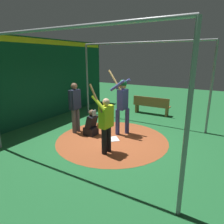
{
  "coord_description": "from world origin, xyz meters",
  "views": [
    {
      "loc": [
        3.08,
        -5.32,
        2.66
      ],
      "look_at": [
        0.0,
        0.0,
        0.95
      ],
      "focal_mm": 31.88,
      "sensor_mm": 36.0,
      "label": 1
    }
  ],
  "objects_px": {
    "batter": "(122,101)",
    "catcher": "(92,125)",
    "home_plate": "(112,139)",
    "umpire": "(75,105)",
    "bench": "(151,105)",
    "visitor": "(106,122)"
  },
  "relations": [
    {
      "from": "umpire",
      "to": "visitor",
      "type": "bearing_deg",
      "value": -24.92
    },
    {
      "from": "batter",
      "to": "visitor",
      "type": "height_order",
      "value": "batter"
    },
    {
      "from": "catcher",
      "to": "batter",
      "type": "bearing_deg",
      "value": 35.99
    },
    {
      "from": "catcher",
      "to": "bench",
      "type": "distance_m",
      "value": 3.66
    },
    {
      "from": "visitor",
      "to": "bench",
      "type": "relative_size",
      "value": 1.14
    },
    {
      "from": "umpire",
      "to": "bench",
      "type": "xyz_separation_m",
      "value": [
        1.58,
        3.6,
        -0.57
      ]
    },
    {
      "from": "umpire",
      "to": "bench",
      "type": "bearing_deg",
      "value": 66.25
    },
    {
      "from": "home_plate",
      "to": "bench",
      "type": "distance_m",
      "value": 3.57
    },
    {
      "from": "umpire",
      "to": "home_plate",
      "type": "bearing_deg",
      "value": 2.04
    },
    {
      "from": "home_plate",
      "to": "visitor",
      "type": "relative_size",
      "value": 0.21
    },
    {
      "from": "catcher",
      "to": "visitor",
      "type": "relative_size",
      "value": 0.47
    },
    {
      "from": "home_plate",
      "to": "umpire",
      "type": "xyz_separation_m",
      "value": [
        -1.48,
        -0.05,
        1.0
      ]
    },
    {
      "from": "umpire",
      "to": "visitor",
      "type": "distance_m",
      "value": 1.99
    },
    {
      "from": "home_plate",
      "to": "umpire",
      "type": "height_order",
      "value": "umpire"
    },
    {
      "from": "umpire",
      "to": "catcher",
      "type": "bearing_deg",
      "value": 4.4
    },
    {
      "from": "batter",
      "to": "catcher",
      "type": "height_order",
      "value": "batter"
    },
    {
      "from": "home_plate",
      "to": "visitor",
      "type": "distance_m",
      "value": 1.31
    },
    {
      "from": "home_plate",
      "to": "batter",
      "type": "xyz_separation_m",
      "value": [
        0.05,
        0.62,
        1.18
      ]
    },
    {
      "from": "batter",
      "to": "bench",
      "type": "xyz_separation_m",
      "value": [
        0.05,
        2.92,
        -0.75
      ]
    },
    {
      "from": "bench",
      "to": "home_plate",
      "type": "bearing_deg",
      "value": -91.62
    },
    {
      "from": "catcher",
      "to": "visitor",
      "type": "xyz_separation_m",
      "value": [
        1.13,
        -0.89,
        0.56
      ]
    },
    {
      "from": "catcher",
      "to": "bench",
      "type": "relative_size",
      "value": 0.53
    }
  ]
}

